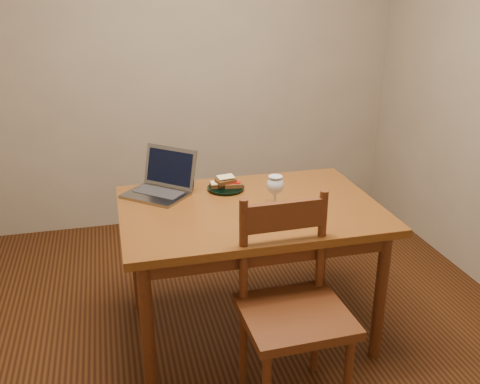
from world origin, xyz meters
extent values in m
cube|color=black|center=(0.00, 0.00, -0.01)|extent=(3.20, 3.20, 0.02)
cube|color=gray|center=(0.00, 1.61, 1.30)|extent=(3.20, 0.02, 2.60)
cube|color=gray|center=(0.00, -1.61, 1.30)|extent=(3.20, 0.02, 2.60)
cube|color=#43220B|center=(0.05, 0.02, 0.72)|extent=(1.30, 0.90, 0.04)
cylinder|color=#3E200D|center=(-0.52, -0.35, 0.35)|extent=(0.06, 0.06, 0.70)
cylinder|color=#3E200D|center=(0.62, -0.35, 0.35)|extent=(0.06, 0.06, 0.70)
cylinder|color=#3E200D|center=(-0.52, 0.39, 0.35)|extent=(0.06, 0.06, 0.70)
cylinder|color=#3E200D|center=(0.62, 0.39, 0.35)|extent=(0.06, 0.06, 0.70)
cube|color=#3E200D|center=(0.10, -0.56, 0.46)|extent=(0.46, 0.44, 0.04)
cube|color=#3E200D|center=(0.09, -0.39, 0.86)|extent=(0.37, 0.04, 0.13)
cylinder|color=black|center=(-0.02, 0.27, 0.75)|extent=(0.20, 0.20, 0.02)
cube|color=slate|center=(-0.40, 0.27, 0.75)|extent=(0.38, 0.38, 0.01)
cube|color=slate|center=(-0.30, 0.37, 0.86)|extent=(0.28, 0.26, 0.22)
cube|color=black|center=(-0.30, 0.37, 0.86)|extent=(0.24, 0.22, 0.18)
camera|label=1|loc=(-0.60, -2.38, 1.80)|focal=40.00mm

